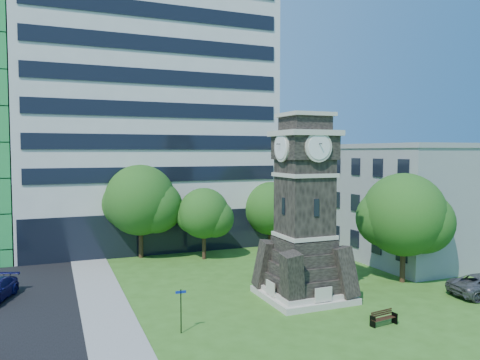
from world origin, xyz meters
name	(u,v)px	position (x,y,z in m)	size (l,w,h in m)	color
ground	(277,313)	(0.00, 0.00, 0.00)	(160.00, 160.00, 0.00)	#34601B
sidewalk	(105,307)	(-9.50, 5.00, 0.03)	(3.00, 70.00, 0.06)	gray
clock_tower	(304,219)	(3.00, 2.00, 5.28)	(5.40, 5.40, 12.22)	beige
office_tall	(143,109)	(-3.20, 25.84, 14.22)	(26.20, 15.11, 28.60)	silver
office_low	(434,201)	(19.97, 8.00, 5.21)	(15.20, 12.20, 10.40)	gray
park_bench	(383,317)	(4.65, -4.01, 0.44)	(1.61, 0.43, 0.83)	black
street_sign	(181,306)	(-6.14, -0.90, 1.49)	(0.57, 0.06, 2.38)	black
tree_nw	(141,202)	(-4.86, 17.91, 5.10)	(7.09, 6.45, 8.54)	#332114
tree_nc	(205,215)	(0.32, 15.22, 4.01)	(5.02, 4.56, 6.46)	#332114
tree_ne	(271,210)	(8.48, 18.38, 3.74)	(5.99, 5.45, 6.62)	#332114
tree_east	(404,217)	(11.78, 2.51, 4.87)	(6.76, 6.15, 8.15)	#332114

